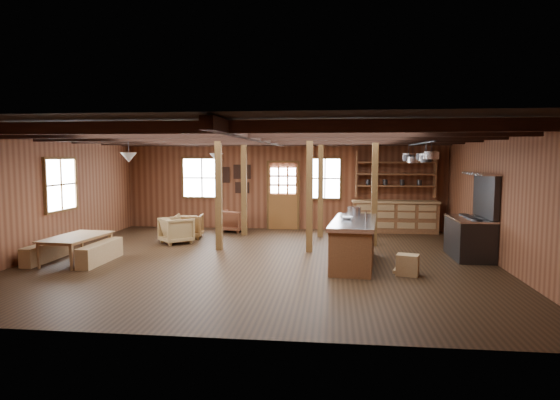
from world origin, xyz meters
name	(u,v)px	position (x,y,z in m)	size (l,w,h in m)	color
room	(261,197)	(0.00, 0.00, 1.40)	(10.04, 9.04, 2.84)	black
ceiling_joists	(262,138)	(0.00, 0.18, 2.68)	(9.80, 8.82, 0.18)	black
timber_posts	(293,190)	(0.52, 2.08, 1.40)	(3.95, 2.35, 2.80)	#422A12
back_door	(283,201)	(0.00, 4.45, 0.88)	(1.02, 0.08, 2.15)	brown
window_back_left	(202,178)	(-2.60, 4.46, 1.60)	(1.32, 0.06, 1.32)	white
window_back_right	(325,179)	(1.30, 4.46, 1.60)	(1.02, 0.06, 1.32)	white
window_left	(60,185)	(-4.96, 0.50, 1.60)	(0.14, 1.24, 1.32)	white
notice_boards	(236,177)	(-1.50, 4.46, 1.64)	(1.08, 0.03, 0.90)	white
back_counter	(395,212)	(3.40, 4.20, 0.60)	(2.55, 0.60, 2.45)	#5A2F1B
pendant_lamps	(176,157)	(-2.25, 1.00, 2.25)	(1.86, 2.36, 0.66)	#2A2A2C
pot_rack	(418,156)	(3.37, 0.35, 2.28)	(0.39, 3.00, 0.44)	#2A2A2C
kitchen_island	(354,242)	(2.00, -0.23, 0.48)	(1.14, 2.58, 1.20)	#5A2F1B
step_stool	(408,265)	(2.98, -1.03, 0.20)	(0.45, 0.32, 0.40)	#966D44
commercial_range	(472,230)	(4.65, 0.73, 0.62)	(0.80, 1.55, 1.91)	#2A2A2C
dining_table	(78,249)	(-3.90, -0.66, 0.28)	(1.61, 0.90, 0.57)	#986F45
bench_wall	(46,252)	(-4.65, -0.66, 0.20)	(0.27, 1.44, 0.40)	#966D44
bench_aisle	(100,253)	(-3.40, -0.66, 0.21)	(0.29, 1.55, 0.43)	#966D44
armchair_a	(189,226)	(-2.44, 2.52, 0.34)	(0.72, 0.74, 0.68)	brown
armchair_b	(233,221)	(-1.46, 3.80, 0.33)	(0.70, 0.72, 0.66)	brown
armchair_c	(177,230)	(-2.52, 1.72, 0.34)	(0.73, 0.76, 0.69)	olive
counter_pot	(354,211)	(2.03, 0.64, 1.03)	(0.31, 0.31, 0.19)	silver
bowl	(346,218)	(1.84, -0.13, 0.97)	(0.27, 0.27, 0.07)	silver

